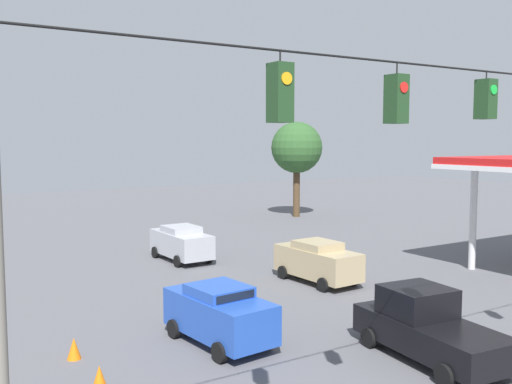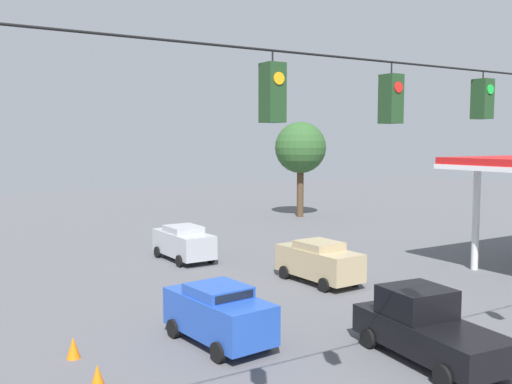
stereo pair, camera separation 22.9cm
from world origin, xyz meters
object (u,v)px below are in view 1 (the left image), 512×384
Objects in this scene: pickup_truck_black_crossing_near at (427,327)px; traffic_cone_third at (99,377)px; traffic_cone_fourth at (74,348)px; sedan_tan_oncoming_far at (317,261)px; sedan_blue_withflow_mid at (219,313)px; tree_horizon_left at (297,148)px; overhead_signal_span at (479,182)px; sedan_silver_oncoming_deep at (181,242)px.

pickup_truck_black_crossing_near reaches higher than traffic_cone_third.
traffic_cone_third is 1.00× the size of traffic_cone_fourth.
sedan_tan_oncoming_far reaches higher than traffic_cone_fourth.
sedan_blue_withflow_mid is (7.79, 4.66, -0.00)m from sedan_tan_oncoming_far.
sedan_tan_oncoming_far is 13.60m from traffic_cone_third.
tree_horizon_left reaches higher than sedan_tan_oncoming_far.
overhead_signal_span is 29.43× the size of traffic_cone_third.
sedan_blue_withflow_mid is (1.87, -8.35, -4.78)m from overhead_signal_span.
sedan_blue_withflow_mid is at bearing 164.95° from traffic_cone_fourth.
sedan_silver_oncoming_deep is at bearing -66.98° from sedan_tan_oncoming_far.
sedan_silver_oncoming_deep is (-2.57, -20.90, -4.79)m from overhead_signal_span.
traffic_cone_fourth is at bearing 52.09° from sedan_silver_oncoming_deep.
tree_horizon_left is at bearing -130.90° from sedan_blue_withflow_mid.
sedan_tan_oncoming_far is at bearing -114.50° from overhead_signal_span.
traffic_cone_third is 2.54m from traffic_cone_fourth.
pickup_truck_black_crossing_near is at bearing -127.55° from overhead_signal_span.
sedan_tan_oncoming_far is at bearing -164.14° from traffic_cone_fourth.
sedan_blue_withflow_mid is 13.31m from sedan_silver_oncoming_deep.
overhead_signal_span is 21.59m from sedan_silver_oncoming_deep.
traffic_cone_third is (8.83, 13.90, -0.68)m from sedan_silver_oncoming_deep.
sedan_silver_oncoming_deep is (-4.43, -12.55, -0.01)m from sedan_blue_withflow_mid.
pickup_truck_black_crossing_near is at bearing 161.01° from traffic_cone_third.
sedan_blue_withflow_mid is at bearing 70.54° from sedan_silver_oncoming_deep.
sedan_blue_withflow_mid is 0.53× the size of tree_horizon_left.
tree_horizon_left is (-12.83, -19.14, 4.94)m from sedan_tan_oncoming_far.
sedan_blue_withflow_mid is 0.97× the size of sedan_silver_oncoming_deep.
overhead_signal_span is 6.83m from pickup_truck_black_crossing_near.
traffic_cone_fourth is (4.42, -1.19, -0.69)m from sedan_blue_withflow_mid.
pickup_truck_black_crossing_near is 1.18× the size of sedan_silver_oncoming_deep.
sedan_blue_withflow_mid is at bearing 49.10° from tree_horizon_left.
overhead_signal_span is 9.80m from sedan_blue_withflow_mid.
traffic_cone_third and traffic_cone_fourth have the same top height.
traffic_cone_fourth is at bearing -15.05° from sedan_blue_withflow_mid.
tree_horizon_left is (-25.03, -22.61, 5.63)m from traffic_cone_fourth.
overhead_signal_span reaches higher than pickup_truck_black_crossing_near.
sedan_blue_withflow_mid reaches higher than traffic_cone_third.
pickup_truck_black_crossing_near is at bearing 60.83° from tree_horizon_left.
pickup_truck_black_crossing_near is at bearing 148.26° from traffic_cone_fourth.
sedan_tan_oncoming_far is 6.81× the size of traffic_cone_fourth.
sedan_tan_oncoming_far is at bearing -108.00° from pickup_truck_black_crossing_near.
sedan_blue_withflow_mid reaches higher than sedan_silver_oncoming_deep.
sedan_blue_withflow_mid is at bearing -77.40° from overhead_signal_span.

